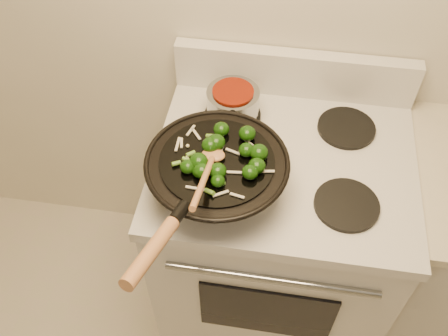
# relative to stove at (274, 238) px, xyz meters

# --- Properties ---
(stove) EXTENTS (0.78, 0.67, 1.08)m
(stove) POSITION_rel_stove_xyz_m (0.00, 0.00, 0.00)
(stove) COLOR silver
(stove) RESTS_ON ground
(wok) EXTENTS (0.39, 0.63, 0.23)m
(wok) POSITION_rel_stove_xyz_m (-0.18, -0.16, 0.53)
(wok) COLOR black
(wok) RESTS_ON stove
(stirfry) EXTENTS (0.27, 0.24, 0.04)m
(stirfry) POSITION_rel_stove_xyz_m (-0.16, -0.15, 0.60)
(stirfry) COLOR #113307
(stirfry) RESTS_ON wok
(wooden_spoon) EXTENTS (0.06, 0.28, 0.12)m
(wooden_spoon) POSITION_rel_stove_xyz_m (-0.19, -0.22, 0.62)
(wooden_spoon) COLOR #AF7345
(wooden_spoon) RESTS_ON wok
(saucepan) EXTENTS (0.16, 0.26, 0.10)m
(saucepan) POSITION_rel_stove_xyz_m (-0.18, 0.15, 0.51)
(saucepan) COLOR #909398
(saucepan) RESTS_ON stove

